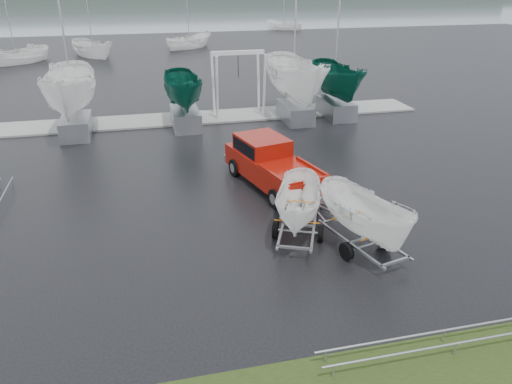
% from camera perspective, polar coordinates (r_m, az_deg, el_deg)
% --- Properties ---
extents(ground_plane, '(120.00, 120.00, 0.00)m').
position_cam_1_polar(ground_plane, '(20.22, -3.51, -1.52)').
color(ground_plane, black).
rests_on(ground_plane, ground).
extents(lake, '(300.00, 300.00, 0.00)m').
position_cam_1_polar(lake, '(118.34, -12.67, 19.43)').
color(lake, slate).
rests_on(lake, ground).
extents(dock, '(30.00, 3.00, 0.12)m').
position_cam_1_polar(dock, '(32.32, -7.66, 8.36)').
color(dock, '#9A9994').
rests_on(dock, ground).
extents(pickup_truck, '(3.38, 6.26, 1.98)m').
position_cam_1_polar(pickup_truck, '(21.80, 1.62, 3.43)').
color(pickup_truck, maroon).
rests_on(pickup_truck, ground).
extents(trailer_hitched, '(2.01, 3.78, 4.83)m').
position_cam_1_polar(trailer_hitched, '(16.26, 12.75, 1.40)').
color(trailer_hitched, gray).
rests_on(trailer_hitched, ground).
extents(trailer_parked, '(2.49, 3.78, 4.56)m').
position_cam_1_polar(trailer_parked, '(16.91, 5.13, 2.30)').
color(trailer_parked, gray).
rests_on(trailer_parked, ground).
extents(boat_hoist, '(3.30, 2.18, 4.12)m').
position_cam_1_polar(boat_hoist, '(32.18, -2.04, 13.29)').
color(boat_hoist, silver).
rests_on(boat_hoist, ground).
extents(keelboat_0, '(2.81, 3.20, 10.99)m').
position_cam_1_polar(keelboat_0, '(29.51, -20.93, 14.32)').
color(keelboat_0, gray).
rests_on(keelboat_0, ground).
extents(keelboat_1, '(2.17, 3.20, 6.87)m').
position_cam_1_polar(keelboat_1, '(29.78, -8.39, 13.61)').
color(keelboat_1, gray).
rests_on(keelboat_1, ground).
extents(keelboat_2, '(2.89, 3.20, 11.07)m').
position_cam_1_polar(keelboat_2, '(30.75, 4.75, 16.35)').
color(keelboat_2, gray).
rests_on(keelboat_2, ground).
extents(keelboat_3, '(2.35, 3.20, 10.52)m').
position_cam_1_polar(keelboat_3, '(32.14, 9.50, 14.88)').
color(keelboat_3, gray).
rests_on(keelboat_3, ground).
extents(mast_rack_2, '(7.00, 0.56, 0.06)m').
position_cam_1_polar(mast_rack_2, '(13.86, 21.32, -15.17)').
color(mast_rack_2, gray).
rests_on(mast_rack_2, ground).
extents(moored_boat_0, '(3.82, 3.80, 11.58)m').
position_cam_1_polar(moored_boat_0, '(56.99, -25.64, 13.09)').
color(moored_boat_0, white).
rests_on(moored_boat_0, ground).
extents(moored_boat_1, '(3.88, 3.92, 11.81)m').
position_cam_1_polar(moored_boat_1, '(59.04, -18.05, 14.55)').
color(moored_boat_1, white).
rests_on(moored_boat_1, ground).
extents(moored_boat_2, '(3.72, 3.71, 11.48)m').
position_cam_1_polar(moored_boat_2, '(62.82, -7.63, 16.00)').
color(moored_boat_2, white).
rests_on(moored_boat_2, ground).
extents(moored_boat_3, '(3.22, 3.21, 11.00)m').
position_cam_1_polar(moored_boat_3, '(81.61, 3.18, 18.03)').
color(moored_boat_3, white).
rests_on(moored_boat_3, ground).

